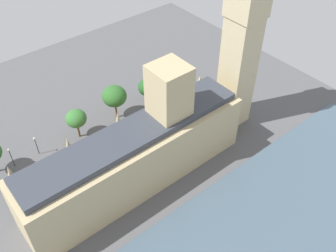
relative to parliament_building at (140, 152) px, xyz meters
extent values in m
plane|color=#565659|center=(1.99, 1.43, -9.25)|extent=(146.97, 146.97, 0.00)
cube|color=tan|center=(-0.01, 1.43, -1.51)|extent=(13.20, 58.33, 15.49)
cube|color=tan|center=(-0.01, -9.07, 5.68)|extent=(8.25, 8.25, 29.88)
cube|color=#383D47|center=(-0.01, 1.43, 7.03)|extent=(10.03, 56.00, 1.60)
cone|color=tan|center=(6.19, -24.82, 7.14)|extent=(1.20, 1.20, 1.82)
cone|color=tan|center=(6.19, -11.69, 7.58)|extent=(1.20, 1.20, 2.70)
cone|color=tan|center=(6.19, 1.43, 7.79)|extent=(1.20, 1.20, 3.12)
cone|color=tan|center=(6.19, 14.56, 7.66)|extent=(1.20, 1.20, 2.86)
cone|color=tan|center=(6.19, 27.68, 7.73)|extent=(1.20, 1.20, 2.99)
cube|color=#CCBA8E|center=(1.72, -34.56, 7.23)|extent=(7.50, 7.50, 32.97)
cube|color=gold|center=(15.55, -15.69, -8.54)|extent=(1.92, 4.35, 0.75)
cube|color=black|center=(15.56, -15.90, -7.84)|extent=(1.57, 2.45, 0.65)
cylinder|color=black|center=(14.70, -14.35, -8.91)|extent=(0.28, 0.69, 0.68)
cylinder|color=black|center=(16.29, -14.29, -8.91)|extent=(0.28, 0.69, 0.68)
cylinder|color=black|center=(14.81, -17.09, -8.91)|extent=(0.28, 0.69, 0.68)
cylinder|color=black|center=(16.40, -17.03, -8.91)|extent=(0.28, 0.69, 0.68)
cube|color=#B20C0F|center=(15.02, 1.23, -6.60)|extent=(2.92, 10.59, 4.20)
cube|color=black|center=(15.02, 1.23, -6.52)|extent=(2.97, 10.20, 0.70)
cylinder|color=black|center=(13.72, 4.85, -8.70)|extent=(0.39, 1.11, 1.10)
cylinder|color=black|center=(16.02, 4.94, -8.70)|extent=(0.39, 1.11, 1.10)
cylinder|color=black|center=(14.02, -2.49, -8.70)|extent=(0.39, 1.11, 1.10)
cylinder|color=black|center=(16.32, -2.40, -8.70)|extent=(0.39, 1.11, 1.10)
cube|color=navy|center=(15.55, 19.69, -8.54)|extent=(1.87, 4.25, 0.75)
cube|color=black|center=(15.55, 19.90, -7.84)|extent=(1.56, 2.39, 0.65)
cylinder|color=black|center=(16.40, 18.35, -8.91)|extent=(0.26, 0.68, 0.68)
cylinder|color=black|center=(14.74, 18.33, -8.91)|extent=(0.26, 0.68, 0.68)
cylinder|color=black|center=(16.36, 21.05, -8.91)|extent=(0.26, 0.68, 0.68)
cylinder|color=black|center=(14.71, 21.04, -8.91)|extent=(0.26, 0.68, 0.68)
cylinder|color=#336B60|center=(8.94, 22.05, -8.59)|extent=(0.61, 0.61, 1.33)
sphere|color=#8C6647|center=(8.94, 22.05, -7.80)|extent=(0.26, 0.26, 0.26)
cube|color=black|center=(9.09, 21.81, -8.53)|extent=(0.31, 0.24, 0.24)
cylinder|color=#336B60|center=(8.63, 17.74, -8.61)|extent=(0.59, 0.59, 1.29)
sphere|color=beige|center=(8.63, 17.74, -7.84)|extent=(0.25, 0.25, 0.25)
cube|color=maroon|center=(8.39, 17.60, -8.54)|extent=(0.23, 0.31, 0.23)
cylinder|color=brown|center=(23.90, -8.18, -6.63)|extent=(0.56, 0.56, 5.26)
ellipsoid|color=#2D6628|center=(23.90, -8.18, -1.32)|extent=(7.14, 7.14, 6.07)
cylinder|color=brown|center=(23.35, -19.83, -7.39)|extent=(0.56, 0.56, 3.73)
ellipsoid|color=#235623|center=(23.35, -19.83, -3.22)|extent=(6.16, 6.16, 5.24)
cylinder|color=brown|center=(23.56, 4.75, -6.98)|extent=(0.56, 0.56, 4.56)
ellipsoid|color=#387533|center=(23.56, 4.75, -2.51)|extent=(5.83, 5.83, 4.96)
cylinder|color=black|center=(24.36, 23.74, -6.34)|extent=(0.18, 0.18, 5.82)
sphere|color=#F2EAC6|center=(24.36, 23.74, -3.15)|extent=(0.56, 0.56, 0.56)
cylinder|color=black|center=(24.49, 16.80, -6.49)|extent=(0.18, 0.18, 5.53)
sphere|color=#F2EAC6|center=(24.49, 16.80, -3.44)|extent=(0.56, 0.56, 0.56)
camera|label=1|loc=(-53.19, 34.63, 66.02)|focal=40.51mm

